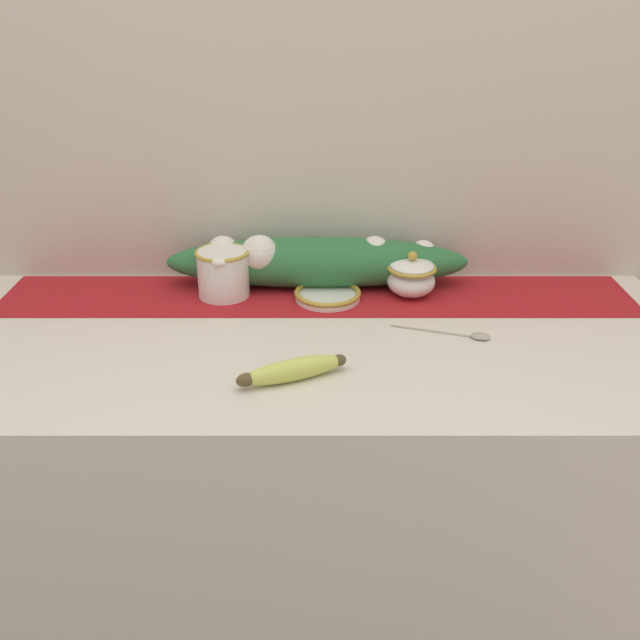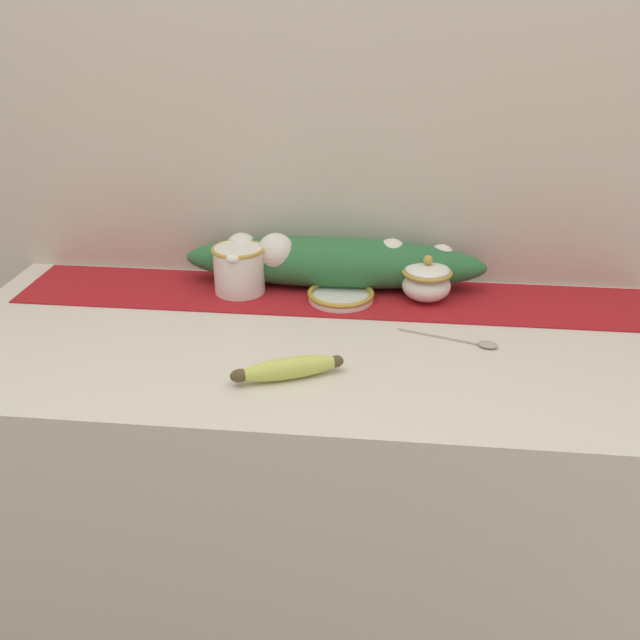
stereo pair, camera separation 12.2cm
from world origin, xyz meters
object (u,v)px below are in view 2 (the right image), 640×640
Objects in this scene: sugar_bowl at (427,281)px; spoon at (479,343)px; small_dish at (341,295)px; cream_pitcher at (239,268)px; banana at (288,368)px.

sugar_bowl reaches higher than spoon.
sugar_bowl is 0.74× the size of small_dish.
cream_pitcher is at bearing 179.85° from sugar_bowl.
sugar_bowl is 0.18m from small_dish.
sugar_bowl is (0.39, -0.00, -0.01)m from cream_pitcher.
sugar_bowl is at bearing 6.81° from small_dish.
small_dish is at bearing 79.34° from banana.
small_dish is at bearing -5.76° from cream_pitcher.
small_dish is 0.33m from banana.
banana is at bearing -100.66° from small_dish.
spoon is (0.27, -0.17, -0.01)m from small_dish.
sugar_bowl is 0.55× the size of banana.
cream_pitcher is 0.39m from sugar_bowl.
spoon is at bearing -21.57° from cream_pitcher.
cream_pitcher reaches higher than spoon.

